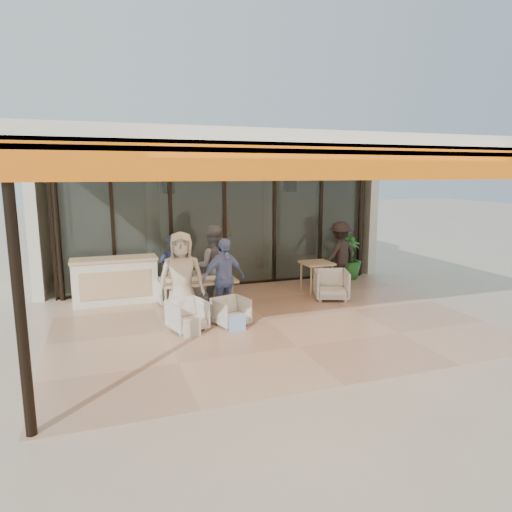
{
  "coord_description": "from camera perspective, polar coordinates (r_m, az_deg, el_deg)",
  "views": [
    {
      "loc": [
        -3.07,
        -8.07,
        2.88
      ],
      "look_at": [
        0.1,
        0.9,
        1.15
      ],
      "focal_mm": 32.0,
      "sensor_mm": 36.0,
      "label": 1
    }
  ],
  "objects": [
    {
      "name": "standing_woman",
      "position": [
        12.0,
        10.44,
        0.31
      ],
      "size": [
        1.22,
        0.95,
        1.67
      ],
      "primitive_type": "imported",
      "rotation": [
        0.0,
        0.0,
        3.49
      ],
      "color": "black",
      "rests_on": "ground"
    },
    {
      "name": "chair_far_right",
      "position": [
        10.53,
        -6.07,
        -3.59
      ],
      "size": [
        0.87,
        0.84,
        0.72
      ],
      "primitive_type": "imported",
      "rotation": [
        0.0,
        0.0,
        2.84
      ],
      "color": "silver",
      "rests_on": "ground"
    },
    {
      "name": "diner_periwinkle",
      "position": [
        9.11,
        -4.06,
        -2.83
      ],
      "size": [
        1.03,
        0.65,
        1.63
      ],
      "primitive_type": "imported",
      "rotation": [
        0.0,
        0.0,
        0.28
      ],
      "color": "#6C84B4",
      "rests_on": "ground"
    },
    {
      "name": "terrace_structure",
      "position": [
        8.4,
        2.06,
        12.82
      ],
      "size": [
        8.0,
        6.0,
        3.4
      ],
      "color": "silver",
      "rests_on": "ground"
    },
    {
      "name": "chair_far_left",
      "position": [
        10.39,
        -10.58,
        -4.19
      ],
      "size": [
        0.65,
        0.61,
        0.62
      ],
      "primitive_type": "imported",
      "rotation": [
        0.0,
        0.0,
        3.23
      ],
      "color": "silver",
      "rests_on": "ground"
    },
    {
      "name": "tote_bag_blue",
      "position": [
        8.45,
        -2.36,
        -8.41
      ],
      "size": [
        0.3,
        0.1,
        0.34
      ],
      "primitive_type": "cube",
      "color": "#99BFD8",
      "rests_on": "ground"
    },
    {
      "name": "host_counter",
      "position": [
        10.63,
        -17.19,
        -2.92
      ],
      "size": [
        1.85,
        0.65,
        1.04
      ],
      "color": "silver",
      "rests_on": "ground"
    },
    {
      "name": "diner_navy",
      "position": [
        9.79,
        -10.22,
        -2.04
      ],
      "size": [
        0.61,
        0.42,
        1.63
      ],
      "primitive_type": "imported",
      "rotation": [
        0.0,
        0.0,
        3.09
      ],
      "color": "#1B213C",
      "rests_on": "ground"
    },
    {
      "name": "dining_table",
      "position": [
        9.47,
        -7.28,
        -3.17
      ],
      "size": [
        1.5,
        0.9,
        0.93
      ],
      "color": "#DCB386",
      "rests_on": "ground"
    },
    {
      "name": "glass_storefront",
      "position": [
        11.56,
        -3.95,
        3.93
      ],
      "size": [
        8.08,
        0.1,
        3.2
      ],
      "color": "#9EADA3",
      "rests_on": "ground"
    },
    {
      "name": "chair_near_left",
      "position": [
        8.58,
        -8.57,
        -7.15
      ],
      "size": [
        0.76,
        0.74,
        0.64
      ],
      "primitive_type": "imported",
      "rotation": [
        0.0,
        0.0,
        0.28
      ],
      "color": "silver",
      "rests_on": "ground"
    },
    {
      "name": "side_table",
      "position": [
        11.24,
        7.59,
        -1.29
      ],
      "size": [
        0.7,
        0.7,
        0.74
      ],
      "color": "#DCB386",
      "rests_on": "ground"
    },
    {
      "name": "ground",
      "position": [
        9.1,
        1.31,
        -8.14
      ],
      "size": [
        70.0,
        70.0,
        0.0
      ],
      "primitive_type": "plane",
      "color": "#C6B293",
      "rests_on": "ground"
    },
    {
      "name": "interior_block",
      "position": [
        13.75,
        -6.57,
        7.54
      ],
      "size": [
        9.05,
        3.62,
        3.52
      ],
      "color": "silver",
      "rests_on": "ground"
    },
    {
      "name": "diner_grey",
      "position": [
        9.94,
        -5.45,
        -1.26
      ],
      "size": [
        0.94,
        0.78,
        1.79
      ],
      "primitive_type": "imported",
      "rotation": [
        0.0,
        0.0,
        3.02
      ],
      "color": "slate",
      "rests_on": "ground"
    },
    {
      "name": "terrace_floor",
      "position": [
        9.1,
        1.31,
        -8.11
      ],
      "size": [
        8.0,
        6.0,
        0.01
      ],
      "primitive_type": "cube",
      "color": "tan",
      "rests_on": "ground"
    },
    {
      "name": "tote_bag_cream",
      "position": [
        8.26,
        -8.01,
        -8.96
      ],
      "size": [
        0.3,
        0.1,
        0.34
      ],
      "primitive_type": "cube",
      "color": "silver",
      "rests_on": "ground"
    },
    {
      "name": "diner_cream",
      "position": [
        8.91,
        -9.29,
        -2.7
      ],
      "size": [
        0.96,
        0.71,
        1.79
      ],
      "primitive_type": "imported",
      "rotation": [
        0.0,
        0.0,
        -0.17
      ],
      "color": "beige",
      "rests_on": "ground"
    },
    {
      "name": "potted_palm",
      "position": [
        12.72,
        11.48,
        -0.06
      ],
      "size": [
        0.97,
        0.97,
        1.27
      ],
      "primitive_type": "imported",
      "rotation": [
        0.0,
        0.0,
        0.52
      ],
      "color": "#1E5919",
      "rests_on": "ground"
    },
    {
      "name": "chair_near_right",
      "position": [
        8.78,
        -3.14,
        -6.8
      ],
      "size": [
        0.72,
        0.69,
        0.6
      ],
      "primitive_type": "imported",
      "rotation": [
        0.0,
        0.0,
        0.29
      ],
      "color": "silver",
      "rests_on": "ground"
    },
    {
      "name": "side_chair",
      "position": [
        10.65,
        9.39,
        -3.39
      ],
      "size": [
        0.94,
        0.91,
        0.77
      ],
      "primitive_type": "imported",
      "rotation": [
        0.0,
        0.0,
        -0.35
      ],
      "color": "silver",
      "rests_on": "ground"
    }
  ]
}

